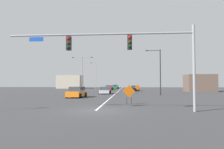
{
  "coord_description": "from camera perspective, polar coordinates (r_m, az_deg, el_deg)",
  "views": [
    {
      "loc": [
        2.34,
        -14.53,
        2.02
      ],
      "look_at": [
        -0.85,
        25.96,
        3.77
      ],
      "focal_mm": 31.94,
      "sensor_mm": 36.0,
      "label": 1
    }
  ],
  "objects": [
    {
      "name": "ground",
      "position": [
        14.85,
        -4.67,
        -10.27
      ],
      "size": [
        166.83,
        166.83,
        0.0
      ],
      "primitive_type": "plane",
      "color": "#38383A"
    },
    {
      "name": "road_centre_stripe",
      "position": [
        60.95,
        2.31,
        -4.36
      ],
      "size": [
        0.16,
        92.68,
        0.01
      ],
      "color": "white",
      "rests_on": "ground"
    },
    {
      "name": "traffic_signal_assembly",
      "position": [
        14.75,
        4.03,
        7.78
      ],
      "size": [
        13.77,
        0.44,
        6.2
      ],
      "color": "gray",
      "rests_on": "ground"
    },
    {
      "name": "street_lamp_mid_left",
      "position": [
        46.17,
        -8.51,
        1.1
      ],
      "size": [
        4.83,
        0.24,
        8.04
      ],
      "color": "gray",
      "rests_on": "ground"
    },
    {
      "name": "street_lamp_far_left",
      "position": [
        34.07,
        13.32,
        1.41
      ],
      "size": [
        2.47,
        0.24,
        7.62
      ],
      "color": "black",
      "rests_on": "ground"
    },
    {
      "name": "street_lamp_mid_right",
      "position": [
        65.05,
        -4.78,
        -0.0
      ],
      "size": [
        1.78,
        0.24,
        8.79
      ],
      "color": "gray",
      "rests_on": "ground"
    },
    {
      "name": "construction_sign_right_lane",
      "position": [
        19.35,
        4.89,
        -5.04
      ],
      "size": [
        1.17,
        0.31,
        1.83
      ],
      "color": "orange",
      "rests_on": "ground"
    },
    {
      "name": "construction_sign_right_shoulder",
      "position": [
        39.31,
        7.35,
        -3.81
      ],
      "size": [
        1.11,
        0.28,
        1.74
      ],
      "color": "orange",
      "rests_on": "ground"
    },
    {
      "name": "car_red_passing",
      "position": [
        58.27,
        -0.84,
        -3.8
      ],
      "size": [
        2.19,
        4.12,
        1.39
      ],
      "color": "red",
      "rests_on": "ground"
    },
    {
      "name": "car_silver_mid",
      "position": [
        37.69,
        -2.04,
        -4.58
      ],
      "size": [
        2.22,
        4.5,
        1.3
      ],
      "color": "#B7BABF",
      "rests_on": "ground"
    },
    {
      "name": "car_orange_approaching",
      "position": [
        28.67,
        -10.05,
        -5.04
      ],
      "size": [
        2.22,
        4.31,
        1.51
      ],
      "color": "orange",
      "rests_on": "ground"
    },
    {
      "name": "car_black_far",
      "position": [
        50.84,
        6.45,
        -3.97
      ],
      "size": [
        2.21,
        4.16,
        1.41
      ],
      "color": "black",
      "rests_on": "ground"
    },
    {
      "name": "car_green_distant",
      "position": [
        69.41,
        0.96,
        -3.57
      ],
      "size": [
        2.28,
        4.36,
        1.42
      ],
      "color": "#196B38",
      "rests_on": "ground"
    },
    {
      "name": "roadside_building_east",
      "position": [
        51.7,
        23.79,
        -2.25
      ],
      "size": [
        6.37,
        5.09,
        4.05
      ],
      "color": "brown",
      "rests_on": "ground"
    },
    {
      "name": "roadside_building_west",
      "position": [
        76.62,
        -11.94,
        -2.08
      ],
      "size": [
        8.87,
        5.78,
        4.91
      ],
      "color": "#B2A893",
      "rests_on": "ground"
    }
  ]
}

